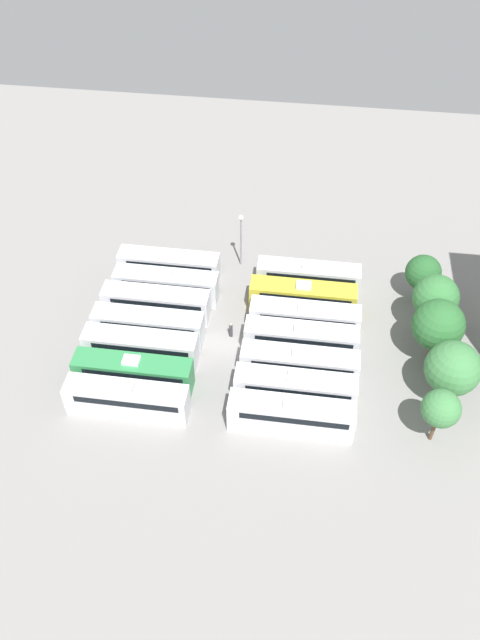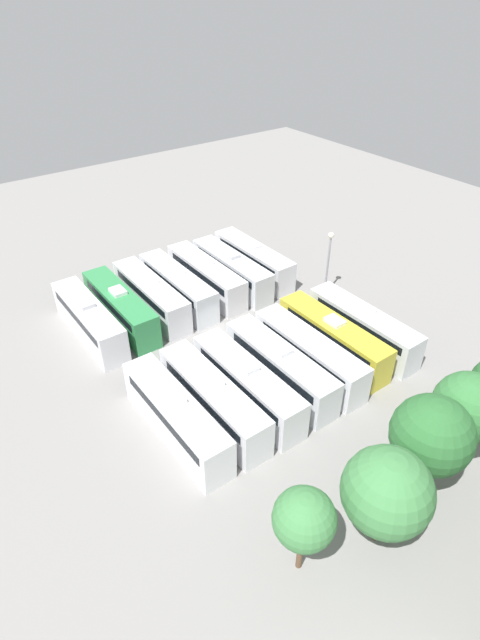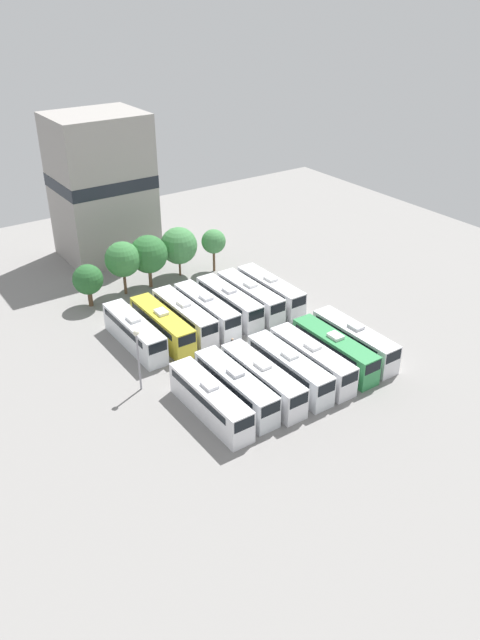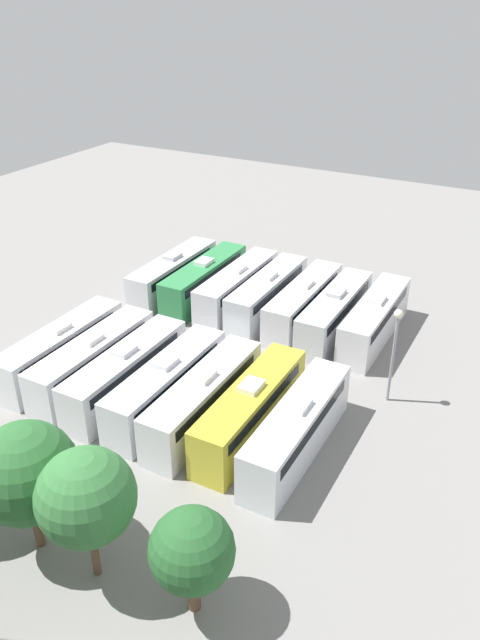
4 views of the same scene
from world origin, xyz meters
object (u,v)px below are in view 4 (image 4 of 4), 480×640
object	(u,v)px
light_pole	(395,339)
tree_2	(26,473)
bus_5	(204,279)
bus_8	(251,409)
bus_11	(126,372)
bus_12	(93,359)
bus_7	(297,428)
bus_1	(335,312)
worker_person	(235,351)
bus_10	(167,384)
bus_13	(61,348)
bus_4	(237,286)
bus_6	(173,273)
bus_0	(375,318)
bus_9	(204,398)
bus_2	(303,302)
tree_0	(192,551)
tree_1	(86,497)
bus_3	(267,293)

from	to	relation	value
light_pole	tree_2	distance (m)	23.94
bus_5	bus_8	xyz separation A→B (m)	(-12.66, 15.30, 0.00)
tree_2	bus_11	bearing A→B (deg)	-71.79
bus_12	bus_7	bearing A→B (deg)	179.04
bus_1	bus_5	world-z (taller)	same
light_pole	worker_person	bearing A→B (deg)	2.63
bus_10	bus_13	distance (m)	9.45
bus_4	bus_13	bearing A→B (deg)	67.91
bus_6	bus_10	distance (m)	18.11
bus_4	tree_2	bearing A→B (deg)	98.14
bus_0	bus_10	world-z (taller)	same
bus_9	light_pole	world-z (taller)	light_pole
bus_2	bus_6	bearing A→B (deg)	1.32
bus_1	tree_0	distance (m)	27.75
worker_person	bus_12	bearing A→B (deg)	43.68
bus_9	bus_10	bearing A→B (deg)	-3.24
bus_2	bus_4	xyz separation A→B (m)	(6.36, -0.08, 0.00)
bus_9	light_pole	distance (m)	13.06
bus_2	bus_9	bearing A→B (deg)	89.31
bus_1	bus_13	size ratio (longest dim) A/B	1.00
bus_9	bus_11	size ratio (longest dim) A/B	1.00
bus_10	light_pole	size ratio (longest dim) A/B	1.63
bus_1	bus_2	world-z (taller)	same
bus_5	worker_person	xyz separation A→B (m)	(-7.68, 8.22, -1.00)
bus_0	worker_person	size ratio (longest dim) A/B	6.17
bus_0	bus_12	distance (m)	22.02
bus_7	bus_8	xyz separation A→B (m)	(3.35, -0.39, 0.00)
light_pole	bus_11	bearing A→B (deg)	26.09
bus_1	worker_person	distance (m)	9.32
bus_4	tree_0	distance (m)	30.88
bus_4	tree_0	size ratio (longest dim) A/B	2.01
bus_9	bus_2	bearing A→B (deg)	-90.69
bus_7	tree_0	xyz separation A→B (m)	(-0.27, 12.13, 1.83)
worker_person	tree_2	distance (m)	20.58
tree_1	bus_5	bearing A→B (deg)	-68.67
bus_8	bus_13	world-z (taller)	same
bus_5	worker_person	world-z (taller)	bus_5
bus_8	bus_11	size ratio (longest dim) A/B	1.00
bus_0	light_pole	world-z (taller)	light_pole
bus_4	bus_9	bearing A→B (deg)	111.29
tree_0	bus_7	bearing A→B (deg)	-88.73
bus_6	bus_10	bearing A→B (deg)	122.32
bus_11	tree_1	bearing A→B (deg)	121.72
bus_13	worker_person	distance (m)	12.82
tree_1	bus_2	bearing A→B (deg)	-87.11
bus_1	bus_10	distance (m)	16.36
bus_12	worker_person	distance (m)	10.49
bus_3	bus_11	distance (m)	15.99
bus_12	tree_1	xyz separation A→B (m)	(-10.97, 13.01, 3.09)
bus_0	bus_4	world-z (taller)	same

